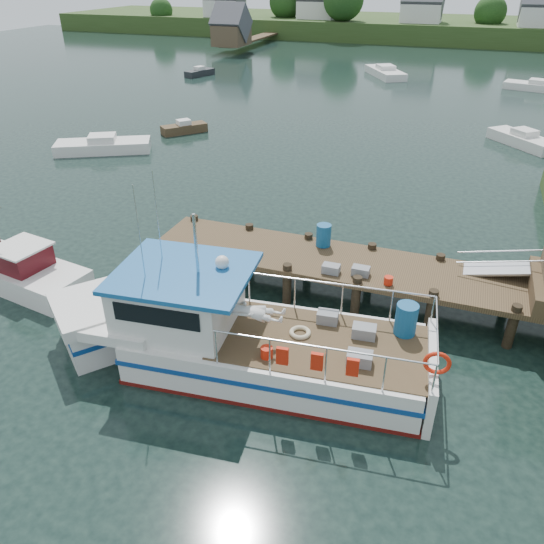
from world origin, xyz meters
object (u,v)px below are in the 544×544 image
(lobster_boat, at_px, (229,335))
(moored_e, at_px, (200,72))
(moored_b, at_px, (523,140))
(work_boat, at_px, (14,269))
(dock, at_px, (505,265))
(moored_far, at_px, (538,86))
(moored_d, at_px, (385,72))
(moored_rowboat, at_px, (184,128))
(moored_a, at_px, (103,145))

(lobster_boat, distance_m, moored_e, 49.58)
(lobster_boat, xyz_separation_m, moored_b, (9.38, 27.74, -0.65))
(work_boat, height_order, moored_e, work_boat)
(dock, relative_size, work_boat, 2.38)
(moored_far, xyz_separation_m, moored_d, (-15.34, 2.54, 0.05))
(work_boat, distance_m, moored_d, 49.30)
(lobster_boat, relative_size, moored_far, 1.91)
(dock, distance_m, moored_rowboat, 27.68)
(moored_a, bearing_deg, work_boat, -74.15)
(dock, relative_size, moored_rowboat, 5.17)
(lobster_boat, height_order, moored_far, lobster_boat)
(moored_far, relative_size, moored_e, 1.71)
(moored_e, bearing_deg, moored_rowboat, -57.16)
(lobster_boat, bearing_deg, moored_a, 128.66)
(moored_far, distance_m, moored_d, 15.55)
(dock, bearing_deg, moored_b, 85.41)
(moored_rowboat, relative_size, moored_e, 0.85)
(dock, xyz_separation_m, moored_rowboat, (-21.33, 17.53, -1.89))
(work_boat, xyz_separation_m, moored_d, (5.98, 48.94, -0.14))
(dock, distance_m, work_boat, 17.79)
(dock, bearing_deg, moored_d, 104.06)
(lobster_boat, distance_m, moored_d, 50.69)
(work_boat, bearing_deg, moored_e, 116.67)
(dock, distance_m, moored_far, 43.11)
(work_boat, bearing_deg, moored_rowboat, 109.72)
(moored_e, bearing_deg, work_boat, -63.58)
(moored_rowboat, height_order, moored_far, moored_far)
(dock, relative_size, moored_far, 2.56)
(work_boat, xyz_separation_m, moored_rowboat, (-3.97, 21.04, -0.22))
(moored_far, distance_m, moored_a, 42.01)
(moored_a, bearing_deg, moored_far, 39.73)
(dock, xyz_separation_m, moored_d, (-11.38, 45.42, -1.80))
(moored_e, bearing_deg, moored_a, -67.45)
(lobster_boat, xyz_separation_m, moored_e, (-23.21, 43.81, -0.70))
(dock, xyz_separation_m, moored_b, (1.82, 22.62, -1.83))
(work_boat, bearing_deg, moored_a, 123.14)
(moored_rowboat, relative_size, moored_far, 0.50)
(moored_b, bearing_deg, moored_e, 166.26)
(moored_far, bearing_deg, dock, -97.29)
(dock, height_order, moored_far, dock)
(moored_far, bearing_deg, moored_d, 168.58)
(moored_rowboat, bearing_deg, moored_b, -6.83)
(dock, xyz_separation_m, lobster_boat, (-7.57, -5.12, -1.18))
(moored_rowboat, bearing_deg, moored_a, -134.95)
(moored_a, relative_size, moored_d, 0.86)
(moored_b, bearing_deg, work_boat, -113.77)
(moored_b, relative_size, moored_d, 0.67)
(work_boat, relative_size, moored_far, 1.08)
(moored_rowboat, height_order, moored_e, moored_e)
(lobster_boat, relative_size, moored_b, 2.53)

